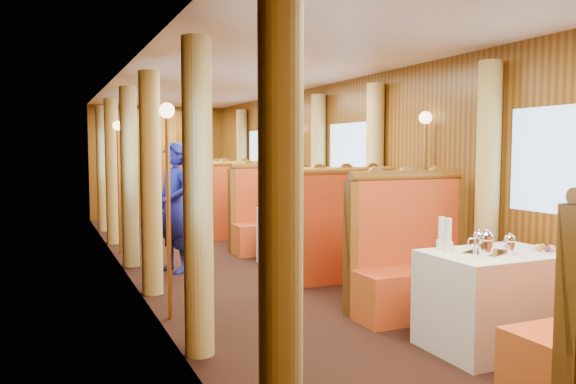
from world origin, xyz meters
TOP-DOWN VIEW (x-y plane):
  - floor at (0.00, 0.00)m, footprint 3.00×12.00m
  - ceiling at (0.00, 0.00)m, footprint 3.00×12.00m
  - wall_far at (0.00, 6.00)m, footprint 3.00×0.01m
  - wall_left at (-1.50, 0.00)m, footprint 0.01×12.00m
  - wall_right at (1.50, 0.00)m, footprint 0.01×12.00m
  - doorway_far at (0.00, 5.97)m, footprint 0.80×0.04m
  - table_near at (0.75, -3.50)m, footprint 1.05×0.72m
  - banquette_near_aft at (0.75, -2.49)m, footprint 1.30×0.55m
  - table_mid at (0.75, 0.00)m, footprint 1.05×0.72m
  - banquette_mid_fwd at (0.75, -1.01)m, footprint 1.30×0.55m
  - banquette_mid_aft at (0.75, 1.01)m, footprint 1.30×0.55m
  - table_far at (0.75, 3.50)m, footprint 1.05×0.72m
  - banquette_far_fwd at (0.75, 2.49)m, footprint 1.30×0.55m
  - banquette_far_aft at (0.75, 4.51)m, footprint 1.30×0.55m
  - tea_tray at (0.64, -3.52)m, footprint 0.42×0.38m
  - teapot_left at (0.54, -3.61)m, footprint 0.21×0.19m
  - teapot_right at (0.76, -3.62)m, footprint 0.17×0.15m
  - teapot_back at (0.63, -3.44)m, footprint 0.19×0.17m
  - fruit_plate at (1.08, -3.66)m, footprint 0.22×0.22m
  - cup_inboard at (0.40, -3.36)m, footprint 0.08×0.08m
  - cup_outboard at (0.41, -3.27)m, footprint 0.08×0.08m
  - rose_vase_mid at (0.74, 0.04)m, footprint 0.06×0.06m
  - rose_vase_far at (0.74, 3.51)m, footprint 0.06×0.06m
  - window_left_near at (-1.49, -3.50)m, footprint 0.01×1.20m
  - curtain_left_near_a at (-1.38, -4.28)m, footprint 0.22×0.22m
  - curtain_left_near_b at (-1.38, -2.72)m, footprint 0.22×0.22m
  - window_right_near at (1.49, -3.50)m, footprint 0.01×1.20m
  - curtain_right_near_b at (1.38, -2.72)m, footprint 0.22×0.22m
  - window_left_mid at (-1.49, 0.00)m, footprint 0.01×1.20m
  - curtain_left_mid_a at (-1.38, -0.78)m, footprint 0.22×0.22m
  - curtain_left_mid_b at (-1.38, 0.78)m, footprint 0.22×0.22m
  - window_right_mid at (1.49, 0.00)m, footprint 0.01×1.20m
  - curtain_right_mid_a at (1.38, -0.78)m, footprint 0.22×0.22m
  - curtain_right_mid_b at (1.38, 0.78)m, footprint 0.22×0.22m
  - window_left_far at (-1.49, 3.50)m, footprint 0.01×1.20m
  - curtain_left_far_a at (-1.38, 2.72)m, footprint 0.22×0.22m
  - curtain_left_far_b at (-1.38, 4.28)m, footprint 0.22×0.22m
  - window_right_far at (1.49, 3.50)m, footprint 0.01×1.20m
  - curtain_right_far_a at (1.38, 2.72)m, footprint 0.22×0.22m
  - curtain_right_far_b at (1.38, 4.28)m, footprint 0.22×0.22m
  - sconce_left_fore at (-1.40, -1.75)m, footprint 0.14×0.14m
  - sconce_right_fore at (1.40, -1.75)m, footprint 0.14×0.14m
  - sconce_left_aft at (-1.40, 1.75)m, footprint 0.14×0.14m
  - sconce_right_aft at (1.40, 1.75)m, footprint 0.14×0.14m
  - steward at (-0.92, 0.20)m, footprint 0.59×0.70m
  - passenger at (0.75, 0.75)m, footprint 0.40×0.44m

SIDE VIEW (x-z plane):
  - floor at x=0.00m, z-range -0.01..0.01m
  - table_near at x=0.75m, z-range 0.00..0.75m
  - table_mid at x=0.75m, z-range 0.00..0.75m
  - table_far at x=0.75m, z-range 0.00..0.75m
  - banquette_near_aft at x=0.75m, z-range -0.25..1.09m
  - banquette_mid_fwd at x=0.75m, z-range -0.25..1.09m
  - banquette_mid_aft at x=0.75m, z-range -0.25..1.09m
  - banquette_far_fwd at x=0.75m, z-range -0.25..1.09m
  - banquette_far_aft at x=0.75m, z-range -0.25..1.09m
  - passenger at x=0.75m, z-range 0.36..1.12m
  - tea_tray at x=0.64m, z-range 0.75..0.76m
  - fruit_plate at x=1.08m, z-range 0.74..0.80m
  - teapot_right at x=0.76m, z-range 0.75..0.87m
  - steward at x=-0.92m, z-range 0.00..1.63m
  - teapot_back at x=0.63m, z-range 0.75..0.88m
  - teapot_left at x=0.54m, z-range 0.75..0.90m
  - cup_inboard at x=0.40m, z-range 0.72..0.99m
  - cup_outboard at x=0.41m, z-range 0.72..0.99m
  - rose_vase_mid at x=0.74m, z-range 0.75..1.11m
  - rose_vase_far at x=0.74m, z-range 0.75..1.11m
  - doorway_far at x=0.00m, z-range 0.00..2.00m
  - curtain_left_near_a at x=-1.38m, z-range 0.00..2.35m
  - curtain_left_near_b at x=-1.38m, z-range 0.00..2.35m
  - curtain_right_near_b at x=1.38m, z-range 0.00..2.35m
  - curtain_left_mid_a at x=-1.38m, z-range 0.00..2.35m
  - curtain_left_mid_b at x=-1.38m, z-range 0.00..2.35m
  - curtain_right_mid_a at x=1.38m, z-range 0.00..2.35m
  - curtain_right_mid_b at x=1.38m, z-range 0.00..2.35m
  - curtain_left_far_a at x=-1.38m, z-range 0.00..2.35m
  - curtain_left_far_b at x=-1.38m, z-range 0.00..2.35m
  - curtain_right_far_a at x=1.38m, z-range 0.00..2.35m
  - curtain_right_far_b at x=1.38m, z-range 0.00..2.35m
  - wall_far at x=0.00m, z-range 0.00..2.50m
  - wall_left at x=-1.50m, z-range 0.00..2.50m
  - wall_right at x=1.50m, z-range 0.00..2.50m
  - sconce_left_fore at x=-1.40m, z-range 0.41..2.36m
  - sconce_right_fore at x=1.40m, z-range 0.41..2.36m
  - sconce_left_aft at x=-1.40m, z-range 0.41..2.36m
  - sconce_right_aft at x=1.40m, z-range 0.41..2.36m
  - window_left_near at x=-1.49m, z-range 1.00..1.90m
  - window_right_near at x=1.49m, z-range 1.00..1.90m
  - window_left_mid at x=-1.49m, z-range 1.00..1.90m
  - window_right_mid at x=1.49m, z-range 1.00..1.90m
  - window_left_far at x=-1.49m, z-range 1.00..1.90m
  - window_right_far at x=1.49m, z-range 1.00..1.90m
  - ceiling at x=0.00m, z-range 2.49..2.51m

